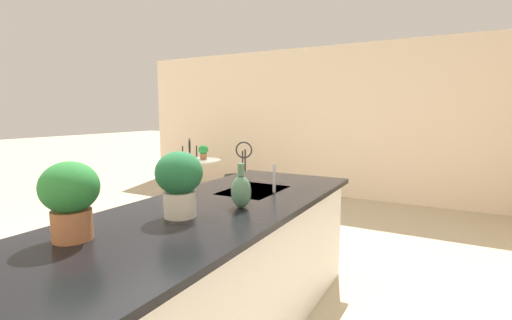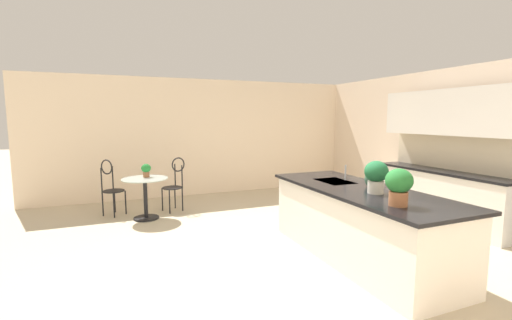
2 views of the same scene
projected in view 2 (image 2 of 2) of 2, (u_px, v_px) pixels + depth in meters
ground_plane at (289, 259)px, 4.43m from camera, size 40.00×40.00×0.00m
wall_back at (488, 146)px, 5.64m from camera, size 9.00×0.12×2.70m
wall_left_window at (206, 137)px, 8.18m from camera, size 0.12×7.80×2.70m
kitchen_island at (359, 223)px, 4.42m from camera, size 2.80×1.06×0.92m
back_counter_run at (443, 195)px, 5.94m from camera, size 2.44×0.64×1.52m
upper_cabinet_run at (448, 112)px, 5.76m from camera, size 2.40×0.36×0.76m
bistro_table at (145, 194)px, 6.16m from camera, size 0.80×0.80×0.74m
chair_near_window at (111, 185)px, 6.41m from camera, size 0.54×0.54×1.04m
chair_by_island at (175, 182)px, 6.72m from camera, size 0.49×0.52×1.04m
sink_faucet at (345, 173)px, 4.92m from camera, size 0.02×0.02×0.22m
potted_plant_on_table at (146, 170)px, 6.25m from camera, size 0.17×0.17×0.24m
potted_plant_counter_near at (376, 175)px, 4.05m from camera, size 0.27×0.27×0.39m
potted_plant_counter_far at (399, 185)px, 3.47m from camera, size 0.27×0.27×0.38m
vase_on_counter at (370, 178)px, 4.46m from camera, size 0.13×0.13×0.29m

